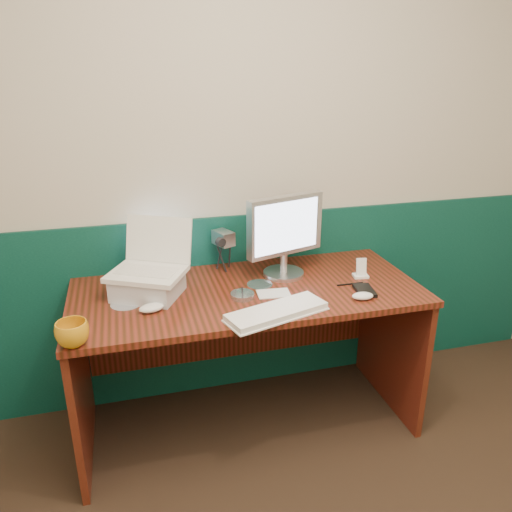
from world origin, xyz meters
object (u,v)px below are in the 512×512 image
object	(u,v)px
mug	(72,334)
desk	(248,359)
monitor	(284,236)
keyboard	(277,313)
laptop	(145,248)
camcorder	(224,250)

from	to	relation	value
mug	desk	bearing A→B (deg)	22.73
monitor	keyboard	distance (m)	0.47
monitor	keyboard	xyz separation A→B (m)	(-0.16, -0.40, -0.19)
laptop	monitor	size ratio (longest dim) A/B	0.79
mug	camcorder	bearing A→B (deg)	40.19
laptop	monitor	xyz separation A→B (m)	(0.66, 0.07, -0.03)
desk	camcorder	xyz separation A→B (m)	(-0.05, 0.27, 0.48)
desk	keyboard	bearing A→B (deg)	-79.17
laptop	keyboard	xyz separation A→B (m)	(0.50, -0.33, -0.21)
keyboard	desk	bearing A→B (deg)	83.77
mug	camcorder	xyz separation A→B (m)	(0.69, 0.58, 0.05)
mug	laptop	bearing A→B (deg)	50.88
monitor	mug	world-z (taller)	monitor
monitor	mug	xyz separation A→B (m)	(-0.95, -0.43, -0.15)
laptop	mug	xyz separation A→B (m)	(-0.30, -0.36, -0.18)
monitor	keyboard	size ratio (longest dim) A/B	0.93
monitor	camcorder	distance (m)	0.32
monitor	laptop	bearing A→B (deg)	168.79
desk	keyboard	distance (m)	0.48
desk	monitor	bearing A→B (deg)	29.47
camcorder	keyboard	bearing A→B (deg)	-101.95
desk	laptop	bearing A→B (deg)	173.19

